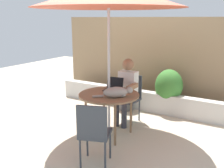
{
  "coord_description": "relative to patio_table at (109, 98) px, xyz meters",
  "views": [
    {
      "loc": [
        2.16,
        -3.56,
        1.97
      ],
      "look_at": [
        0.0,
        0.1,
        0.89
      ],
      "focal_mm": 41.72,
      "sensor_mm": 36.0,
      "label": 1
    }
  ],
  "objects": [
    {
      "name": "patio_table",
      "position": [
        0.0,
        0.0,
        0.0
      ],
      "size": [
        1.01,
        1.01,
        0.74
      ],
      "color": "brown",
      "rests_on": "ground"
    },
    {
      "name": "laptop",
      "position": [
        -0.06,
        0.26,
        0.13
      ],
      "size": [
        0.33,
        0.29,
        0.21
      ],
      "color": "black",
      "rests_on": "patio_table"
    },
    {
      "name": "chair_occupied",
      "position": [
        0.0,
        0.78,
        -0.14
      ],
      "size": [
        0.4,
        0.4,
        0.9
      ],
      "color": "#33383F",
      "rests_on": "ground"
    },
    {
      "name": "cat",
      "position": [
        0.21,
        -0.09,
        0.15
      ],
      "size": [
        0.54,
        0.44,
        0.17
      ],
      "color": "gray",
      "rests_on": "patio_table"
    },
    {
      "name": "potted_plant_near_fence",
      "position": [
        -0.36,
        1.32,
        -0.29
      ],
      "size": [
        0.44,
        0.44,
        0.72
      ],
      "color": "#595654",
      "rests_on": "ground"
    },
    {
      "name": "ground_plane",
      "position": [
        0.0,
        0.0,
        -0.68
      ],
      "size": [
        14.0,
        14.0,
        0.0
      ],
      "primitive_type": "plane",
      "color": "beige"
    },
    {
      "name": "chair_empty",
      "position": [
        0.34,
        -0.95,
        -0.14
      ],
      "size": [
        0.51,
        0.51,
        0.9
      ],
      "color": "#33383F",
      "rests_on": "ground"
    },
    {
      "name": "person_seated",
      "position": [
        -0.0,
        0.63,
        0.03
      ],
      "size": [
        0.48,
        0.48,
        1.24
      ],
      "color": "white",
      "rests_on": "ground"
    },
    {
      "name": "planter_wall_low",
      "position": [
        0.0,
        1.49,
        -0.47
      ],
      "size": [
        4.31,
        0.2,
        0.42
      ],
      "primitive_type": "cube",
      "color": "beige",
      "rests_on": "ground"
    },
    {
      "name": "potted_plant_by_chair",
      "position": [
        0.5,
        1.61,
        -0.16
      ],
      "size": [
        0.58,
        0.58,
        0.94
      ],
      "color": "#9E5138",
      "rests_on": "ground"
    },
    {
      "name": "fence_back",
      "position": [
        0.0,
        2.06,
        0.32
      ],
      "size": [
        4.79,
        0.08,
        2.0
      ],
      "primitive_type": "cube",
      "color": "#937756",
      "rests_on": "ground"
    }
  ]
}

